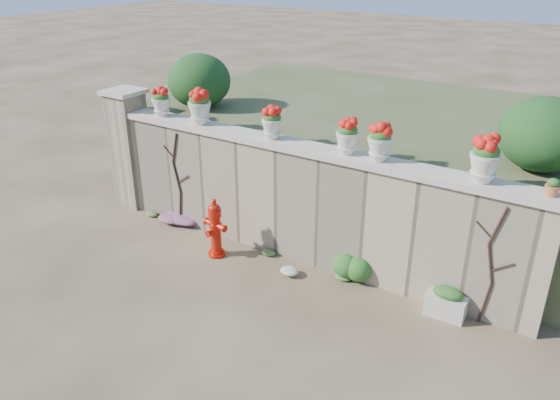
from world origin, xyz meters
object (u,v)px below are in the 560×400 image
Objects in this scene: fire_hydrant at (215,228)px; urn_pot_0 at (161,102)px; planter_box at (447,303)px; terracotta_pot at (552,188)px.

urn_pot_0 reaches higher than fire_hydrant.
terracotta_pot is (1.02, 0.34, 1.98)m from planter_box.
terracotta_pot is at bearing 16.94° from planter_box.
planter_box is 6.26m from urn_pot_0.
terracotta_pot is at bearing -0.00° from urn_pot_0.
fire_hydrant is at bearing -23.49° from urn_pot_0.
fire_hydrant reaches higher than planter_box.
planter_box is 1.07× the size of urn_pot_0.
terracotta_pot reaches higher than fire_hydrant.
fire_hydrant is at bearing -170.89° from terracotta_pot.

